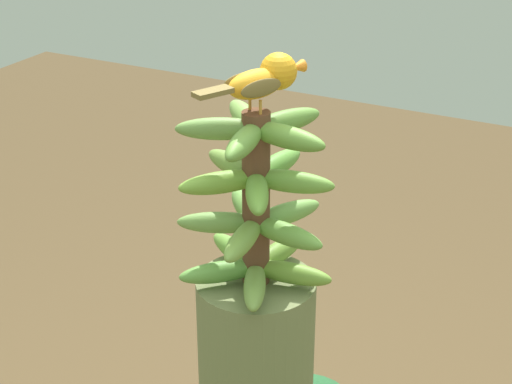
# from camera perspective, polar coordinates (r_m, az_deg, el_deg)

# --- Properties ---
(banana_bunch) EXTENTS (0.26, 0.27, 0.31)m
(banana_bunch) POSITION_cam_1_polar(r_m,az_deg,el_deg) (1.38, -0.01, -0.61)
(banana_bunch) COLOR brown
(banana_bunch) RESTS_ON banana_tree
(perched_bird) EXTENTS (0.11, 0.20, 0.09)m
(perched_bird) POSITION_cam_1_polar(r_m,az_deg,el_deg) (1.31, 0.64, 7.83)
(perched_bird) COLOR #C68933
(perched_bird) RESTS_ON banana_bunch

